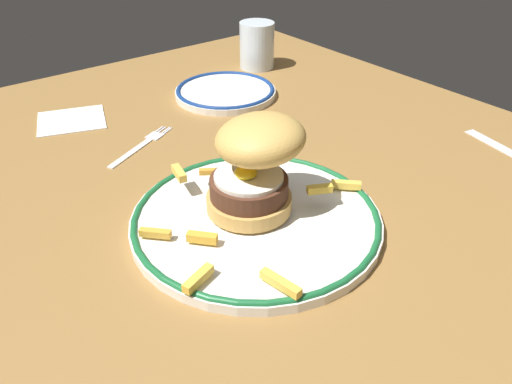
# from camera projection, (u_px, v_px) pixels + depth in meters

# --- Properties ---
(ground_plane) EXTENTS (1.34, 1.01, 0.04)m
(ground_plane) POSITION_uv_depth(u_px,v_px,m) (296.00, 235.00, 0.62)
(ground_plane) COLOR olive
(dinner_plate) EXTENTS (0.30, 0.30, 0.02)m
(dinner_plate) POSITION_uv_depth(u_px,v_px,m) (256.00, 219.00, 0.60)
(dinner_plate) COLOR white
(dinner_plate) RESTS_ON ground_plane
(burger) EXTENTS (0.15, 0.15, 0.12)m
(burger) POSITION_uv_depth(u_px,v_px,m) (255.00, 163.00, 0.58)
(burger) COLOR tan
(burger) RESTS_ON dinner_plate
(fries_pile) EXTENTS (0.25, 0.28, 0.03)m
(fries_pile) POSITION_uv_depth(u_px,v_px,m) (242.00, 216.00, 0.58)
(fries_pile) COLOR #EFB943
(fries_pile) RESTS_ON dinner_plate
(water_glass) EXTENTS (0.07, 0.07, 0.09)m
(water_glass) POSITION_uv_depth(u_px,v_px,m) (257.00, 48.00, 1.05)
(water_glass) COLOR silver
(water_glass) RESTS_ON ground_plane
(side_plate) EXTENTS (0.18, 0.18, 0.02)m
(side_plate) POSITION_uv_depth(u_px,v_px,m) (225.00, 92.00, 0.93)
(side_plate) COLOR white
(side_plate) RESTS_ON ground_plane
(fork) EXTENTS (0.08, 0.13, 0.00)m
(fork) POSITION_uv_depth(u_px,v_px,m) (142.00, 144.00, 0.77)
(fork) COLOR silver
(fork) RESTS_ON ground_plane
(napkin) EXTENTS (0.13, 0.13, 0.00)m
(napkin) POSITION_uv_depth(u_px,v_px,m) (71.00, 120.00, 0.85)
(napkin) COLOR white
(napkin) RESTS_ON ground_plane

